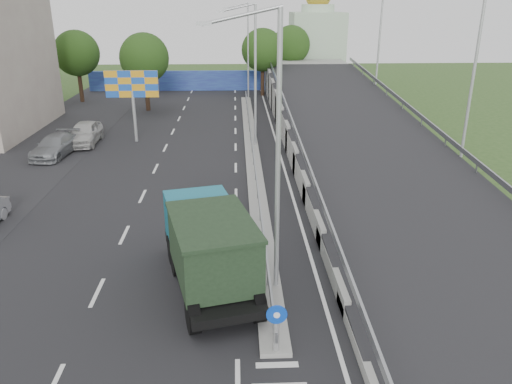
{
  "coord_description": "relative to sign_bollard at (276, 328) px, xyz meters",
  "views": [
    {
      "loc": [
        -1.14,
        -10.51,
        10.36
      ],
      "look_at": [
        -0.27,
        10.75,
        2.2
      ],
      "focal_mm": 35.0,
      "sensor_mm": 36.0,
      "label": 1
    }
  ],
  "objects": [
    {
      "name": "road_surface",
      "position": [
        -3.0,
        17.83,
        -1.03
      ],
      "size": [
        26.0,
        90.0,
        0.04
      ],
      "primitive_type": "cube",
      "color": "black",
      "rests_on": "ground"
    },
    {
      "name": "parking_strip",
      "position": [
        -16.0,
        17.83,
        -1.03
      ],
      "size": [
        8.0,
        90.0,
        0.05
      ],
      "primitive_type": "cube",
      "color": "black",
      "rests_on": "ground"
    },
    {
      "name": "median",
      "position": [
        0.0,
        21.83,
        -0.93
      ],
      "size": [
        1.0,
        44.0,
        0.2
      ],
      "primitive_type": "cube",
      "color": "gray",
      "rests_on": "ground"
    },
    {
      "name": "overpass_ramp",
      "position": [
        7.5,
        21.83,
        0.72
      ],
      "size": [
        10.0,
        50.0,
        3.5
      ],
      "color": "gray",
      "rests_on": "ground"
    },
    {
      "name": "median_guardrail",
      "position": [
        0.0,
        21.83,
        -0.28
      ],
      "size": [
        0.09,
        44.0,
        0.71
      ],
      "color": "gray",
      "rests_on": "median"
    },
    {
      "name": "sign_bollard",
      "position": [
        0.0,
        0.0,
        0.0
      ],
      "size": [
        0.64,
        0.23,
        1.67
      ],
      "color": "black",
      "rests_on": "median"
    },
    {
      "name": "lamp_post_near",
      "position": [
        0.11,
        3.83,
        4.77
      ],
      "size": [
        2.74,
        0.18,
        10.08
      ],
      "color": "#B2B5B7",
      "rests_on": "median"
    },
    {
      "name": "lamp_post_mid",
      "position": [
        0.11,
        23.83,
        4.77
      ],
      "size": [
        2.74,
        0.18,
        10.08
      ],
      "color": "#B2B5B7",
      "rests_on": "median"
    },
    {
      "name": "lamp_post_far",
      "position": [
        0.11,
        43.83,
        4.77
      ],
      "size": [
        2.74,
        0.18,
        10.08
      ],
      "color": "#B2B5B7",
      "rests_on": "median"
    },
    {
      "name": "blue_wall",
      "position": [
        -4.0,
        49.83,
        0.17
      ],
      "size": [
        30.0,
        0.5,
        2.4
      ],
      "primitive_type": "cube",
      "color": "navy",
      "rests_on": "ground"
    },
    {
      "name": "church",
      "position": [
        10.0,
        57.83,
        4.28
      ],
      "size": [
        7.0,
        7.0,
        13.8
      ],
      "color": "#B2CCAD",
      "rests_on": "ground"
    },
    {
      "name": "billboard",
      "position": [
        -9.0,
        25.83,
        3.15
      ],
      "size": [
        4.0,
        0.24,
        5.5
      ],
      "color": "#B2B5B7",
      "rests_on": "ground"
    },
    {
      "name": "tree_left_mid",
      "position": [
        -10.0,
        37.83,
        4.14
      ],
      "size": [
        4.8,
        4.8,
        7.6
      ],
      "color": "black",
      "rests_on": "ground"
    },
    {
      "name": "tree_median_far",
      "position": [
        2.0,
        45.83,
        4.14
      ],
      "size": [
        4.8,
        4.8,
        7.6
      ],
      "color": "black",
      "rests_on": "ground"
    },
    {
      "name": "tree_left_far",
      "position": [
        -18.0,
        42.83,
        4.14
      ],
      "size": [
        4.8,
        4.8,
        7.6
      ],
      "color": "black",
      "rests_on": "ground"
    },
    {
      "name": "tree_ramp_far",
      "position": [
        6.0,
        52.83,
        4.14
      ],
      "size": [
        4.8,
        4.8,
        7.6
      ],
      "color": "black",
      "rests_on": "ground"
    },
    {
      "name": "dump_truck",
      "position": [
        -2.25,
        4.32,
        0.7
      ],
      "size": [
        4.21,
        7.53,
        3.14
      ],
      "rotation": [
        0.0,
        0.0,
        0.24
      ],
      "color": "black",
      "rests_on": "ground"
    },
    {
      "name": "parked_car_d",
      "position": [
        -14.05,
        22.15,
        -0.3
      ],
      "size": [
        2.65,
        5.29,
        1.48
      ],
      "primitive_type": "imported",
      "rotation": [
        0.0,
        0.0,
        -0.12
      ],
      "color": "gray",
      "rests_on": "ground"
    },
    {
      "name": "parked_car_e",
      "position": [
        -12.81,
        25.29,
        -0.18
      ],
      "size": [
        2.15,
        5.09,
        1.72
      ],
      "primitive_type": "imported",
      "rotation": [
        0.0,
        0.0,
        0.03
      ],
      "color": "#ADACA9",
      "rests_on": "ground"
    }
  ]
}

